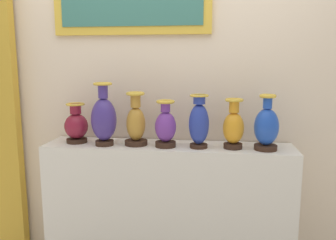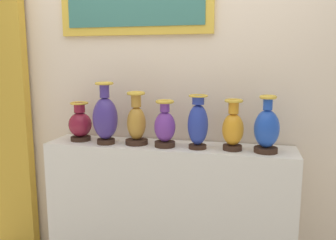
{
  "view_description": "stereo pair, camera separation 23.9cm",
  "coord_description": "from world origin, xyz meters",
  "px_view_note": "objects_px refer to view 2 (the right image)",
  "views": [
    {
      "loc": [
        0.31,
        -2.33,
        1.62
      ],
      "look_at": [
        0.0,
        0.0,
        1.22
      ],
      "focal_mm": 36.78,
      "sensor_mm": 36.0,
      "label": 1
    },
    {
      "loc": [
        0.54,
        -2.29,
        1.62
      ],
      "look_at": [
        0.0,
        0.0,
        1.22
      ],
      "focal_mm": 36.78,
      "sensor_mm": 36.0,
      "label": 2
    }
  ],
  "objects_px": {
    "vase_violet": "(165,126)",
    "vase_amber": "(233,128)",
    "vase_indigo": "(105,118)",
    "vase_burgundy": "(80,124)",
    "vase_ochre": "(136,122)",
    "vase_cobalt": "(198,124)",
    "vase_sapphire": "(267,129)"
  },
  "relations": [
    {
      "from": "vase_violet",
      "to": "vase_amber",
      "type": "distance_m",
      "value": 0.46
    },
    {
      "from": "vase_violet",
      "to": "vase_amber",
      "type": "bearing_deg",
      "value": 1.89
    },
    {
      "from": "vase_burgundy",
      "to": "vase_ochre",
      "type": "height_order",
      "value": "vase_ochre"
    },
    {
      "from": "vase_indigo",
      "to": "vase_amber",
      "type": "xyz_separation_m",
      "value": [
        0.89,
        0.03,
        -0.04
      ]
    },
    {
      "from": "vase_burgundy",
      "to": "vase_violet",
      "type": "relative_size",
      "value": 0.89
    },
    {
      "from": "vase_cobalt",
      "to": "vase_sapphire",
      "type": "height_order",
      "value": "vase_sapphire"
    },
    {
      "from": "vase_violet",
      "to": "vase_amber",
      "type": "height_order",
      "value": "vase_amber"
    },
    {
      "from": "vase_burgundy",
      "to": "vase_cobalt",
      "type": "height_order",
      "value": "vase_cobalt"
    },
    {
      "from": "vase_amber",
      "to": "vase_cobalt",
      "type": "bearing_deg",
      "value": -176.65
    },
    {
      "from": "vase_indigo",
      "to": "vase_violet",
      "type": "xyz_separation_m",
      "value": [
        0.43,
        0.01,
        -0.05
      ]
    },
    {
      "from": "vase_violet",
      "to": "vase_sapphire",
      "type": "relative_size",
      "value": 0.87
    },
    {
      "from": "vase_indigo",
      "to": "vase_cobalt",
      "type": "xyz_separation_m",
      "value": [
        0.66,
        0.01,
        -0.02
      ]
    },
    {
      "from": "vase_burgundy",
      "to": "vase_sapphire",
      "type": "xyz_separation_m",
      "value": [
        1.33,
        -0.04,
        0.03
      ]
    },
    {
      "from": "vase_sapphire",
      "to": "vase_burgundy",
      "type": "bearing_deg",
      "value": 178.31
    },
    {
      "from": "vase_violet",
      "to": "vase_burgundy",
      "type": "bearing_deg",
      "value": 176.38
    },
    {
      "from": "vase_violet",
      "to": "vase_cobalt",
      "type": "xyz_separation_m",
      "value": [
        0.23,
        0.0,
        0.03
      ]
    },
    {
      "from": "vase_burgundy",
      "to": "vase_indigo",
      "type": "distance_m",
      "value": 0.24
    },
    {
      "from": "vase_burgundy",
      "to": "vase_cobalt",
      "type": "relative_size",
      "value": 0.79
    },
    {
      "from": "vase_burgundy",
      "to": "vase_violet",
      "type": "height_order",
      "value": "vase_violet"
    },
    {
      "from": "vase_ochre",
      "to": "vase_amber",
      "type": "distance_m",
      "value": 0.67
    },
    {
      "from": "vase_cobalt",
      "to": "vase_indigo",
      "type": "bearing_deg",
      "value": -178.8
    },
    {
      "from": "vase_burgundy",
      "to": "vase_amber",
      "type": "xyz_separation_m",
      "value": [
        1.11,
        -0.03,
        0.02
      ]
    },
    {
      "from": "vase_ochre",
      "to": "vase_amber",
      "type": "bearing_deg",
      "value": -0.98
    },
    {
      "from": "vase_ochre",
      "to": "vase_violet",
      "type": "distance_m",
      "value": 0.22
    },
    {
      "from": "vase_ochre",
      "to": "vase_sapphire",
      "type": "bearing_deg",
      "value": -1.58
    },
    {
      "from": "vase_indigo",
      "to": "vase_cobalt",
      "type": "height_order",
      "value": "vase_indigo"
    },
    {
      "from": "vase_cobalt",
      "to": "vase_burgundy",
      "type": "bearing_deg",
      "value": 177.42
    },
    {
      "from": "vase_ochre",
      "to": "vase_amber",
      "type": "xyz_separation_m",
      "value": [
        0.67,
        -0.01,
        -0.01
      ]
    },
    {
      "from": "vase_burgundy",
      "to": "vase_sapphire",
      "type": "height_order",
      "value": "vase_sapphire"
    },
    {
      "from": "vase_ochre",
      "to": "vase_violet",
      "type": "relative_size",
      "value": 1.16
    },
    {
      "from": "vase_sapphire",
      "to": "vase_amber",
      "type": "bearing_deg",
      "value": 176.54
    },
    {
      "from": "vase_burgundy",
      "to": "vase_sapphire",
      "type": "relative_size",
      "value": 0.77
    }
  ]
}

